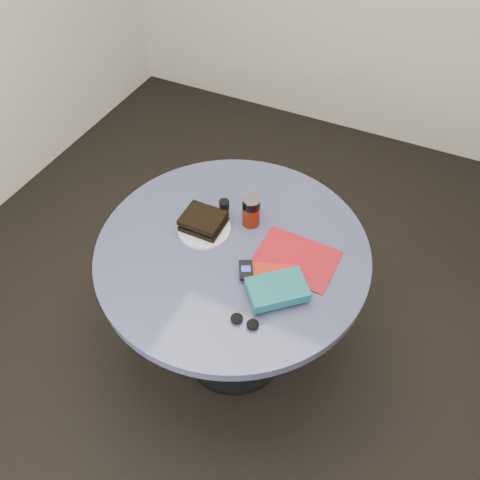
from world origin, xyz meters
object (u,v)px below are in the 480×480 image
at_px(sandwich, 203,221).
at_px(magazine, 296,259).
at_px(soda_can, 251,211).
at_px(red_book, 274,277).
at_px(table, 233,274).
at_px(mp3_player, 246,270).
at_px(pepper_grinder, 224,210).
at_px(novel, 277,289).
at_px(headphones, 245,321).
at_px(plate, 204,229).

height_order(sandwich, magazine, sandwich).
xyz_separation_m(soda_can, red_book, (0.18, -0.21, -0.05)).
relative_size(sandwich, red_book, 0.93).
distance_m(table, mp3_player, 0.23).
relative_size(pepper_grinder, red_book, 0.56).
relative_size(red_book, mp3_player, 1.72).
xyz_separation_m(novel, headphones, (-0.05, -0.14, -0.03)).
relative_size(table, soda_can, 7.83).
xyz_separation_m(table, sandwich, (-0.14, 0.03, 0.20)).
relative_size(table, sandwich, 6.67).
bearing_deg(pepper_grinder, table, -52.05).
relative_size(magazine, red_book, 1.75).
xyz_separation_m(soda_can, pepper_grinder, (-0.10, -0.02, -0.02)).
bearing_deg(mp3_player, red_book, 14.06).
xyz_separation_m(table, mp3_player, (0.10, -0.10, 0.19)).
relative_size(table, novel, 5.25).
relative_size(table, pepper_grinder, 11.13).
distance_m(magazine, headphones, 0.32).
relative_size(novel, headphones, 1.96).
relative_size(novel, mp3_player, 2.04).
bearing_deg(mp3_player, plate, 151.72).
xyz_separation_m(red_book, novel, (0.04, -0.06, 0.03)).
bearing_deg(table, sandwich, 165.85).
relative_size(pepper_grinder, mp3_player, 0.96).
distance_m(sandwich, headphones, 0.44).
height_order(sandwich, soda_can, soda_can).
xyz_separation_m(pepper_grinder, red_book, (0.28, -0.19, -0.03)).
distance_m(pepper_grinder, red_book, 0.34).
distance_m(pepper_grinder, headphones, 0.47).
distance_m(soda_can, mp3_player, 0.25).
height_order(soda_can, mp3_player, soda_can).
distance_m(red_book, novel, 0.08).
bearing_deg(pepper_grinder, sandwich, -121.16).
distance_m(table, magazine, 0.29).
bearing_deg(headphones, plate, 135.55).
xyz_separation_m(soda_can, mp3_player, (0.09, -0.23, -0.04)).
relative_size(plate, pepper_grinder, 2.23).
bearing_deg(pepper_grinder, magazine, -12.76).
xyz_separation_m(table, red_book, (0.19, -0.07, 0.18)).
relative_size(plate, mp3_player, 2.15).
bearing_deg(table, pepper_grinder, 127.95).
height_order(plate, red_book, red_book).
xyz_separation_m(magazine, novel, (-0.00, -0.18, 0.03)).
xyz_separation_m(novel, mp3_player, (-0.13, 0.04, -0.01)).
bearing_deg(pepper_grinder, soda_can, 12.22).
distance_m(pepper_grinder, magazine, 0.33).
bearing_deg(sandwich, mp3_player, -28.87).
distance_m(magazine, mp3_player, 0.19).
height_order(pepper_grinder, novel, pepper_grinder).
bearing_deg(soda_can, novel, -51.13).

